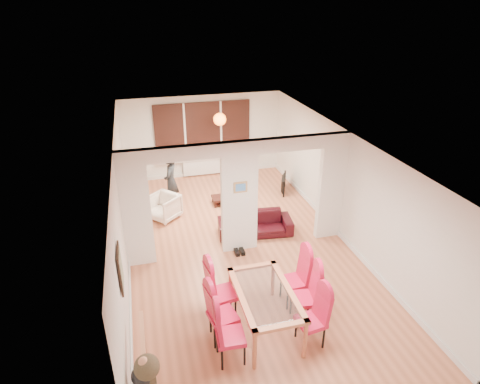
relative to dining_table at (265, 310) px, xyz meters
name	(u,v)px	position (x,y,z in m)	size (l,w,h in m)	color
floor	(239,248)	(0.22, 2.53, -0.39)	(5.00, 9.00, 0.01)	#C2704E
room_walls	(239,198)	(0.22, 2.53, 0.91)	(5.00, 9.00, 2.60)	silver
divider_wall	(239,198)	(0.22, 2.53, 0.91)	(5.00, 0.18, 2.60)	white
bay_window_blinds	(203,131)	(0.22, 6.97, 1.11)	(3.00, 0.08, 1.80)	black
radiator	(205,167)	(0.22, 6.93, -0.09)	(1.40, 0.08, 0.50)	white
pendant_light	(220,119)	(0.52, 5.83, 1.76)	(0.36, 0.36, 0.36)	orange
stair_newel	(145,358)	(-2.03, -0.67, 0.16)	(0.40, 1.20, 1.10)	tan
wall_poster	(120,269)	(-2.25, 0.13, 1.21)	(0.04, 0.52, 0.67)	gray
pillar_photo	(240,187)	(0.22, 2.44, 1.21)	(0.30, 0.03, 0.25)	#4C8CD8
dining_table	(265,310)	(0.00, 0.00, 0.00)	(0.93, 1.66, 0.78)	#BD6845
dining_chair_la	(231,333)	(-0.73, -0.50, 0.16)	(0.44, 0.44, 1.10)	#C7143D
dining_chair_lb	(223,312)	(-0.75, -0.05, 0.17)	(0.44, 0.44, 1.11)	#C7143D
dining_chair_lc	(222,290)	(-0.64, 0.47, 0.20)	(0.47, 0.47, 1.17)	#C7143D
dining_chair_ra	(311,318)	(0.62, -0.51, 0.14)	(0.42, 0.42, 1.06)	#C7143D
dining_chair_rb	(305,295)	(0.74, 0.02, 0.16)	(0.44, 0.44, 1.09)	#C7143D
dining_chair_rc	(294,278)	(0.73, 0.50, 0.17)	(0.44, 0.44, 1.11)	#C7143D
sofa	(255,224)	(0.76, 3.07, -0.13)	(1.79, 0.70, 0.52)	black
armchair	(164,207)	(-1.33, 4.40, -0.06)	(0.72, 0.70, 0.66)	#F6E1D1
person	(171,181)	(-1.04, 5.01, 0.37)	(0.36, 0.56, 1.52)	black
television	(281,183)	(2.22, 5.17, -0.14)	(0.11, 0.86, 0.49)	black
coffee_table	(228,199)	(0.50, 4.82, -0.28)	(0.90, 0.45, 0.21)	#371712
bottle	(234,190)	(0.69, 4.85, -0.03)	(0.07, 0.07, 0.30)	#143F19
bowl	(235,194)	(0.71, 4.87, -0.15)	(0.23, 0.23, 0.06)	#371712
shoes	(240,252)	(0.16, 2.30, -0.34)	(0.22, 0.24, 0.09)	black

